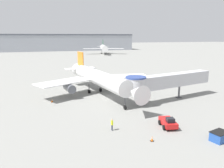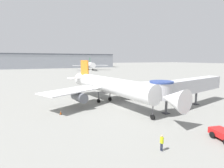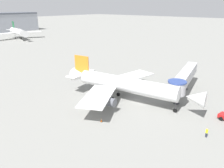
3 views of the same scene
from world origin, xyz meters
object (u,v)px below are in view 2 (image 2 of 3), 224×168
Objects in this scene: jet_bridge at (186,86)px; background_jet_green_tail at (91,65)px; main_airplane at (110,86)px; traffic_cone_port_wing at (61,112)px; ground_crew_marshaller at (162,142)px; traffic_cone_starboard_wing at (151,97)px.

background_jet_green_tail reaches higher than jet_bridge.
main_airplane is 1.05× the size of background_jet_green_tail.
ground_crew_marshaller reaches higher than traffic_cone_port_wing.
traffic_cone_starboard_wing is 25.95m from ground_crew_marshaller.
jet_bridge is at bearing -84.63° from traffic_cone_starboard_wing.
background_jet_green_tail reaches higher than traffic_cone_port_wing.
ground_crew_marshaller is (-3.14, -20.78, -3.01)m from main_airplane.
ground_crew_marshaller reaches higher than traffic_cone_starboard_wing.
traffic_cone_port_wing is at bearing -98.63° from background_jet_green_tail.
main_airplane is 12.26m from traffic_cone_starboard_wing.
traffic_cone_starboard_wing is at bearing 9.17° from traffic_cone_port_wing.
ground_crew_marshaller is at bearing -65.59° from traffic_cone_port_wing.
main_airplane is 12.15m from traffic_cone_port_wing.
main_airplane reaches higher than jet_bridge.
ground_crew_marshaller is 142.09m from background_jet_green_tail.
main_airplane is 21.23m from ground_crew_marshaller.
main_airplane reaches higher than ground_crew_marshaller.
main_airplane reaches higher than traffic_cone_starboard_wing.
traffic_cone_port_wing is at bearing -170.83° from traffic_cone_starboard_wing.
main_airplane is 18.47× the size of ground_crew_marshaller.
traffic_cone_starboard_wing is 0.02× the size of background_jet_green_tail.
jet_bridge is at bearing -14.72° from traffic_cone_port_wing.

